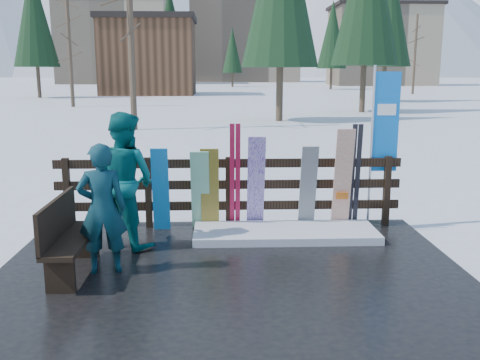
{
  "coord_description": "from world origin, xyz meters",
  "views": [
    {
      "loc": [
        -0.13,
        -6.27,
        2.58
      ],
      "look_at": [
        0.14,
        1.0,
        1.1
      ],
      "focal_mm": 40.0,
      "sensor_mm": 36.0,
      "label": 1
    }
  ],
  "objects_px": {
    "bench": "(67,235)",
    "rental_flag": "(382,128)",
    "person_front": "(102,209)",
    "snowboard_4": "(308,188)",
    "snowboard_2": "(210,189)",
    "snowboard_5": "(343,179)",
    "snowboard_1": "(200,191)",
    "snowboard_3": "(256,183)",
    "snowboard_0": "(161,190)",
    "person_back": "(125,180)"
  },
  "relations": [
    {
      "from": "bench",
      "to": "rental_flag",
      "type": "xyz_separation_m",
      "value": [
        4.54,
        2.08,
        1.09
      ]
    },
    {
      "from": "person_front",
      "to": "snowboard_4",
      "type": "bearing_deg",
      "value": -158.85
    },
    {
      "from": "snowboard_2",
      "to": "bench",
      "type": "bearing_deg",
      "value": -133.91
    },
    {
      "from": "snowboard_5",
      "to": "rental_flag",
      "type": "bearing_deg",
      "value": 21.75
    },
    {
      "from": "snowboard_2",
      "to": "snowboard_5",
      "type": "height_order",
      "value": "snowboard_5"
    },
    {
      "from": "snowboard_2",
      "to": "snowboard_1",
      "type": "bearing_deg",
      "value": -180.0
    },
    {
      "from": "snowboard_5",
      "to": "rental_flag",
      "type": "xyz_separation_m",
      "value": [
        0.68,
        0.27,
        0.79
      ]
    },
    {
      "from": "snowboard_1",
      "to": "snowboard_4",
      "type": "bearing_deg",
      "value": 0.0
    },
    {
      "from": "snowboard_4",
      "to": "snowboard_5",
      "type": "distance_m",
      "value": 0.57
    },
    {
      "from": "bench",
      "to": "snowboard_2",
      "type": "distance_m",
      "value": 2.52
    },
    {
      "from": "snowboard_3",
      "to": "person_front",
      "type": "xyz_separation_m",
      "value": [
        -2.04,
        -1.76,
        0.06
      ]
    },
    {
      "from": "snowboard_0",
      "to": "snowboard_1",
      "type": "height_order",
      "value": "snowboard_0"
    },
    {
      "from": "snowboard_5",
      "to": "person_front",
      "type": "distance_m",
      "value": 3.84
    },
    {
      "from": "person_front",
      "to": "person_back",
      "type": "bearing_deg",
      "value": -105.87
    },
    {
      "from": "snowboard_0",
      "to": "person_front",
      "type": "bearing_deg",
      "value": -106.81
    },
    {
      "from": "snowboard_1",
      "to": "person_front",
      "type": "height_order",
      "value": "person_front"
    },
    {
      "from": "snowboard_4",
      "to": "person_back",
      "type": "distance_m",
      "value": 2.87
    },
    {
      "from": "snowboard_1",
      "to": "snowboard_4",
      "type": "height_order",
      "value": "snowboard_4"
    },
    {
      "from": "snowboard_4",
      "to": "rental_flag",
      "type": "distance_m",
      "value": 1.56
    },
    {
      "from": "snowboard_0",
      "to": "person_back",
      "type": "distance_m",
      "value": 0.88
    },
    {
      "from": "snowboard_1",
      "to": "bench",
      "type": "bearing_deg",
      "value": -131.29
    },
    {
      "from": "snowboard_3",
      "to": "snowboard_4",
      "type": "bearing_deg",
      "value": 0.0
    },
    {
      "from": "snowboard_0",
      "to": "snowboard_1",
      "type": "relative_size",
      "value": 1.0
    },
    {
      "from": "snowboard_3",
      "to": "person_back",
      "type": "height_order",
      "value": "person_back"
    },
    {
      "from": "snowboard_5",
      "to": "person_back",
      "type": "xyz_separation_m",
      "value": [
        -3.32,
        -0.71,
        0.16
      ]
    },
    {
      "from": "bench",
      "to": "snowboard_3",
      "type": "xyz_separation_m",
      "value": [
        2.48,
        1.81,
        0.25
      ]
    },
    {
      "from": "snowboard_3",
      "to": "snowboard_1",
      "type": "bearing_deg",
      "value": 180.0
    },
    {
      "from": "snowboard_2",
      "to": "person_front",
      "type": "relative_size",
      "value": 0.83
    },
    {
      "from": "snowboard_2",
      "to": "snowboard_4",
      "type": "bearing_deg",
      "value": 0.0
    },
    {
      "from": "snowboard_0",
      "to": "snowboard_5",
      "type": "relative_size",
      "value": 0.82
    },
    {
      "from": "snowboard_0",
      "to": "person_back",
      "type": "relative_size",
      "value": 0.69
    },
    {
      "from": "snowboard_0",
      "to": "snowboard_2",
      "type": "xyz_separation_m",
      "value": [
        0.78,
        0.0,
        -0.0
      ]
    },
    {
      "from": "snowboard_0",
      "to": "snowboard_4",
      "type": "bearing_deg",
      "value": 0.0
    },
    {
      "from": "bench",
      "to": "rental_flag",
      "type": "bearing_deg",
      "value": 24.68
    },
    {
      "from": "snowboard_2",
      "to": "person_back",
      "type": "relative_size",
      "value": 0.7
    },
    {
      "from": "snowboard_3",
      "to": "bench",
      "type": "bearing_deg",
      "value": -143.77
    },
    {
      "from": "snowboard_1",
      "to": "snowboard_3",
      "type": "bearing_deg",
      "value": 0.0
    },
    {
      "from": "bench",
      "to": "snowboard_4",
      "type": "distance_m",
      "value": 3.78
    },
    {
      "from": "person_front",
      "to": "person_back",
      "type": "height_order",
      "value": "person_back"
    },
    {
      "from": "snowboard_0",
      "to": "snowboard_3",
      "type": "height_order",
      "value": "snowboard_3"
    },
    {
      "from": "snowboard_1",
      "to": "person_back",
      "type": "xyz_separation_m",
      "value": [
        -1.05,
        -0.71,
        0.32
      ]
    },
    {
      "from": "snowboard_2",
      "to": "person_front",
      "type": "bearing_deg",
      "value": -126.64
    },
    {
      "from": "snowboard_5",
      "to": "person_back",
      "type": "relative_size",
      "value": 0.85
    },
    {
      "from": "snowboard_4",
      "to": "person_front",
      "type": "relative_size",
      "value": 0.85
    },
    {
      "from": "snowboard_1",
      "to": "person_back",
      "type": "height_order",
      "value": "person_back"
    },
    {
      "from": "snowboard_0",
      "to": "person_back",
      "type": "bearing_deg",
      "value": -121.29
    },
    {
      "from": "bench",
      "to": "snowboard_3",
      "type": "height_order",
      "value": "snowboard_3"
    },
    {
      "from": "snowboard_1",
      "to": "snowboard_4",
      "type": "xyz_separation_m",
      "value": [
        1.71,
        0.0,
        0.03
      ]
    },
    {
      "from": "snowboard_5",
      "to": "person_back",
      "type": "bearing_deg",
      "value": -167.99
    },
    {
      "from": "snowboard_1",
      "to": "snowboard_5",
      "type": "relative_size",
      "value": 0.82
    }
  ]
}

